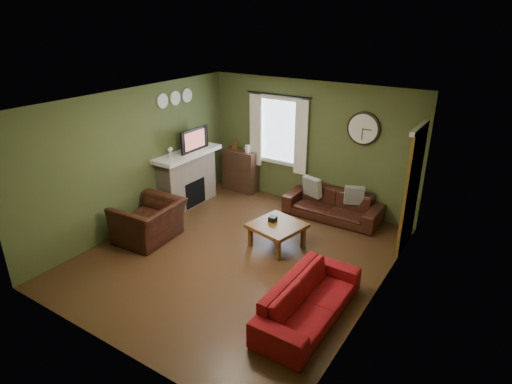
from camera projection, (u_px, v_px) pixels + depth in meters
The scene contains 31 objects.
floor at pixel (238, 255), 7.26m from camera, with size 4.60×5.20×0.00m, color #482C18.
ceiling at pixel (235, 102), 6.25m from camera, with size 4.60×5.20×0.00m, color white.
wall_left at pixel (135, 159), 7.90m from camera, with size 0.00×5.20×2.60m, color #49562B.
wall_right at pixel (380, 220), 5.61m from camera, with size 0.00×5.20×2.60m, color #49562B.
wall_back at pixel (310, 145), 8.77m from camera, with size 4.60×0.00×2.60m, color #49562B.
wall_front at pixel (102, 258), 4.74m from camera, with size 4.60×0.00×2.60m, color #49562B.
fireplace at pixel (187, 180), 8.98m from camera, with size 0.40×1.40×1.10m, color tan.
firebox at pixel (195, 193), 8.99m from camera, with size 0.04×0.60×0.55m, color black.
mantel at pixel (187, 154), 8.74m from camera, with size 0.58×1.60×0.08m, color white.
tv at pixel (192, 142), 8.76m from camera, with size 0.60×0.08×0.35m, color black.
tv_screen at pixel (195, 140), 8.70m from camera, with size 0.02×0.62×0.36m, color #994C3F.
medallion_left at pixel (163, 101), 8.14m from camera, with size 0.28×0.28×0.03m, color white.
medallion_mid at pixel (175, 98), 8.41m from camera, with size 0.28×0.28×0.03m, color white.
medallion_right at pixel (187, 95), 8.68m from camera, with size 0.28×0.28×0.03m, color white.
window_pane at pixel (280, 131), 9.02m from camera, with size 1.00×0.02×1.30m, color silver, non-canonical shape.
curtain_rod at pixel (278, 95), 8.65m from camera, with size 0.03×0.03×1.50m, color black.
curtain_left at pixel (256, 130), 9.24m from camera, with size 0.28×0.04×1.55m, color white.
curtain_right at pixel (301, 138), 8.69m from camera, with size 0.28×0.04×1.55m, color white.
wall_clock at pixel (363, 129), 7.98m from camera, with size 0.64×0.06×0.64m, color white, non-canonical shape.
door at pixel (412, 191), 7.15m from camera, with size 0.05×0.90×2.10m, color brown.
bookshelf at pixel (241, 171), 9.75m from camera, with size 0.80×0.34×0.95m, color #3E271B, non-canonical shape.
book at pixel (244, 147), 9.75m from camera, with size 0.18×0.24×0.02m, color brown.
sofa_brown at pixel (332, 205), 8.49m from camera, with size 1.91×0.75×0.56m, color black.
pillow_left at pixel (312, 187), 8.64m from camera, with size 0.40×0.12×0.40m, color gray.
pillow_right at pixel (354, 195), 8.24m from camera, with size 0.37×0.11×0.37m, color gray.
sofa_red at pixel (309, 300), 5.69m from camera, with size 1.92×0.75×0.56m, color maroon.
armchair at pixel (149, 221), 7.65m from camera, with size 1.10×0.97×0.72m, color black.
coffee_table at pixel (277, 235), 7.46m from camera, with size 0.82×0.82×0.44m, color brown, non-canonical shape.
tissue_box at pixel (273, 223), 7.48m from camera, with size 0.12×0.12×0.10m, color black.
wine_glass_a at pixel (170, 153), 8.28m from camera, with size 0.07×0.07×0.21m, color white, non-canonical shape.
wine_glass_b at pixel (171, 153), 8.31m from camera, with size 0.08×0.08×0.22m, color white, non-canonical shape.
Camera 1 is at (3.65, -5.11, 3.82)m, focal length 30.00 mm.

